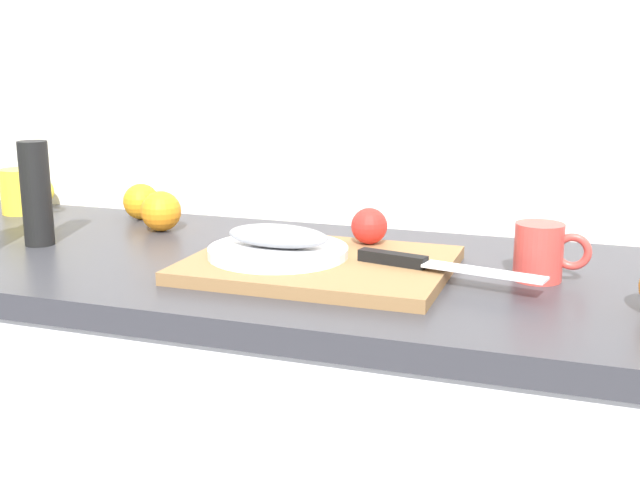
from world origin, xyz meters
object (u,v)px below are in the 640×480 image
chef_knife (425,263)px  orange_0 (161,211)px  coffee_mug_0 (541,252)px  pepper_mill (36,194)px  cutting_board (320,265)px  fish_fillet (278,236)px  white_plate (278,252)px  coffee_mug_1 (23,191)px

chef_knife → orange_0: bearing=174.3°
coffee_mug_0 → chef_knife: bearing=-157.7°
coffee_mug_0 → pepper_mill: 0.87m
chef_knife → coffee_mug_0: coffee_mug_0 is taller
cutting_board → chef_knife: size_ratio=1.39×
cutting_board → fish_fillet: size_ratio=2.40×
cutting_board → chef_knife: chef_knife is taller
white_plate → coffee_mug_1: 0.73m
white_plate → coffee_mug_1: size_ratio=1.77×
cutting_board → white_plate: 0.07m
white_plate → coffee_mug_0: (0.40, 0.07, 0.02)m
coffee_mug_0 → pepper_mill: pepper_mill is taller
chef_knife → pepper_mill: 0.70m
coffee_mug_0 → orange_0: bearing=171.1°
coffee_mug_0 → coffee_mug_1: coffee_mug_1 is taller
chef_knife → coffee_mug_1: (-0.92, 0.24, 0.02)m
orange_0 → pepper_mill: 0.23m
pepper_mill → coffee_mug_1: bearing=134.3°
chef_knife → coffee_mug_0: size_ratio=2.57×
white_plate → fish_fillet: size_ratio=1.33×
white_plate → pepper_mill: bearing=179.1°
cutting_board → chef_knife: (0.17, -0.01, 0.02)m
fish_fillet → coffee_mug_0: coffee_mug_0 is taller
cutting_board → fish_fillet: fish_fillet is taller
coffee_mug_1 → orange_0: (0.37, -0.06, -0.01)m
coffee_mug_0 → white_plate: bearing=-170.4°
cutting_board → coffee_mug_0: coffee_mug_0 is taller
coffee_mug_1 → orange_0: 0.38m
coffee_mug_0 → pepper_mill: (-0.86, -0.06, 0.05)m
cutting_board → pepper_mill: bearing=180.0°
white_plate → orange_0: 0.36m
orange_0 → pepper_mill: size_ratio=0.42×
coffee_mug_0 → coffee_mug_1: size_ratio=0.89×
coffee_mug_0 → orange_0: coffee_mug_0 is taller
cutting_board → white_plate: bearing=-173.9°
chef_knife → coffee_mug_1: coffee_mug_1 is taller
chef_knife → coffee_mug_0: bearing=34.5°
chef_knife → orange_0: orange_0 is taller
cutting_board → fish_fillet: 0.08m
coffee_mug_1 → fish_fillet: bearing=-19.0°
coffee_mug_1 → orange_0: coffee_mug_1 is taller
coffee_mug_0 → coffee_mug_1: (-1.09, 0.17, 0.00)m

